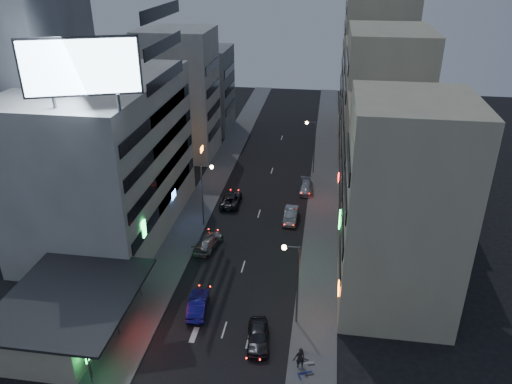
% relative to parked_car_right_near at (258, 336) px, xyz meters
% --- Properties ---
extents(ground, '(180.00, 180.00, 0.00)m').
position_rel_parked_car_right_near_xyz_m(ground, '(-3.24, -2.82, -0.78)').
color(ground, black).
rests_on(ground, ground).
extents(sidewalk_left, '(4.00, 120.00, 0.12)m').
position_rel_parked_car_right_near_xyz_m(sidewalk_left, '(-11.24, 27.18, -0.72)').
color(sidewalk_left, '#4C4C4F').
rests_on(sidewalk_left, ground).
extents(sidewalk_right, '(4.00, 120.00, 0.12)m').
position_rel_parked_car_right_near_xyz_m(sidewalk_right, '(4.76, 27.18, -0.72)').
color(sidewalk_right, '#4C4C4F').
rests_on(sidewalk_right, ground).
extents(food_court, '(11.00, 13.00, 3.88)m').
position_rel_parked_car_right_near_xyz_m(food_court, '(-17.14, -0.82, 1.20)').
color(food_court, beige).
rests_on(food_court, ground).
extents(white_building, '(14.00, 24.00, 18.00)m').
position_rel_parked_car_right_near_xyz_m(white_building, '(-20.24, 17.18, 8.22)').
color(white_building, beige).
rests_on(white_building, ground).
extents(grey_tower, '(10.00, 14.00, 34.00)m').
position_rel_parked_car_right_near_xyz_m(grey_tower, '(-29.24, 20.18, 16.22)').
color(grey_tower, gray).
rests_on(grey_tower, ground).
extents(shophouse_near, '(10.00, 11.00, 20.00)m').
position_rel_parked_car_right_near_xyz_m(shophouse_near, '(11.76, 7.68, 9.22)').
color(shophouse_near, beige).
rests_on(shophouse_near, ground).
extents(shophouse_mid, '(11.00, 12.00, 16.00)m').
position_rel_parked_car_right_near_xyz_m(shophouse_mid, '(12.26, 19.18, 7.22)').
color(shophouse_mid, tan).
rests_on(shophouse_mid, ground).
extents(shophouse_far, '(10.00, 14.00, 22.00)m').
position_rel_parked_car_right_near_xyz_m(shophouse_far, '(11.76, 32.18, 10.22)').
color(shophouse_far, beige).
rests_on(shophouse_far, ground).
extents(far_left_a, '(11.00, 10.00, 20.00)m').
position_rel_parked_car_right_near_xyz_m(far_left_a, '(-18.74, 42.18, 9.22)').
color(far_left_a, beige).
rests_on(far_left_a, ground).
extents(far_left_b, '(12.00, 10.00, 15.00)m').
position_rel_parked_car_right_near_xyz_m(far_left_b, '(-19.24, 55.18, 6.72)').
color(far_left_b, gray).
rests_on(far_left_b, ground).
extents(far_right_a, '(11.00, 12.00, 18.00)m').
position_rel_parked_car_right_near_xyz_m(far_right_a, '(12.26, 47.18, 8.22)').
color(far_right_a, tan).
rests_on(far_right_a, ground).
extents(far_right_b, '(12.00, 12.00, 24.00)m').
position_rel_parked_car_right_near_xyz_m(far_right_b, '(12.76, 61.18, 11.22)').
color(far_right_b, beige).
rests_on(far_right_b, ground).
extents(billboard, '(9.52, 3.75, 6.20)m').
position_rel_parked_car_right_near_xyz_m(billboard, '(-16.23, 7.15, 20.88)').
color(billboard, '#595B60').
rests_on(billboard, white_building).
extents(street_lamp_right_near, '(1.60, 0.44, 8.02)m').
position_rel_parked_car_right_near_xyz_m(street_lamp_right_near, '(2.67, 3.18, 4.58)').
color(street_lamp_right_near, '#595B60').
rests_on(street_lamp_right_near, sidewalk_right).
extents(street_lamp_left, '(1.60, 0.44, 8.02)m').
position_rel_parked_car_right_near_xyz_m(street_lamp_left, '(-9.14, 19.18, 4.58)').
color(street_lamp_left, '#595B60').
rests_on(street_lamp_left, sidewalk_left).
extents(street_lamp_right_far, '(1.60, 0.44, 8.02)m').
position_rel_parked_car_right_near_xyz_m(street_lamp_right_far, '(2.67, 37.18, 4.58)').
color(street_lamp_right_far, '#595B60').
rests_on(street_lamp_right_far, sidewalk_right).
extents(parked_car_right_near, '(2.42, 4.79, 1.57)m').
position_rel_parked_car_right_near_xyz_m(parked_car_right_near, '(0.00, 0.00, 0.00)').
color(parked_car_right_near, '#27272D').
rests_on(parked_car_right_near, ground).
extents(parked_car_right_mid, '(1.65, 4.56, 1.49)m').
position_rel_parked_car_right_near_xyz_m(parked_car_right_mid, '(0.94, 22.03, -0.04)').
color(parked_car_right_mid, '#A2A4AA').
rests_on(parked_car_right_mid, ground).
extents(parked_car_left, '(2.50, 5.27, 1.45)m').
position_rel_parked_car_right_near_xyz_m(parked_car_left, '(-7.33, 25.38, -0.06)').
color(parked_car_left, '#242529').
rests_on(parked_car_left, ground).
extents(parked_car_right_far, '(2.12, 4.70, 1.34)m').
position_rel_parked_car_right_near_xyz_m(parked_car_right_far, '(2.36, 30.63, -0.12)').
color(parked_car_right_far, '#989BA0').
rests_on(parked_car_right_far, ground).
extents(road_car_blue, '(2.22, 4.88, 1.55)m').
position_rel_parked_car_right_near_xyz_m(road_car_blue, '(-6.19, 3.42, -0.01)').
color(road_car_blue, navy).
rests_on(road_car_blue, ground).
extents(road_car_silver, '(2.88, 5.43, 1.50)m').
position_rel_parked_car_right_near_xyz_m(road_car_silver, '(-7.84, 14.38, -0.03)').
color(road_car_silver, '#979B9E').
rests_on(road_car_silver, ground).
extents(person, '(0.82, 0.65, 1.96)m').
position_rel_parked_car_right_near_xyz_m(person, '(3.77, -2.30, 0.32)').
color(person, black).
rests_on(person, sidewalk_right).
extents(scooter_black_a, '(1.22, 1.84, 1.07)m').
position_rel_parked_car_right_near_xyz_m(scooter_black_a, '(4.21, -4.48, -0.13)').
color(scooter_black_a, black).
rests_on(scooter_black_a, sidewalk_right).
extents(scooter_blue, '(1.30, 1.94, 1.13)m').
position_rel_parked_car_right_near_xyz_m(scooter_blue, '(4.75, -2.55, -0.10)').
color(scooter_blue, navy).
rests_on(scooter_blue, sidewalk_right).
extents(scooter_black_b, '(1.13, 1.84, 1.07)m').
position_rel_parked_car_right_near_xyz_m(scooter_black_b, '(4.49, -1.42, -0.13)').
color(scooter_black_b, black).
rests_on(scooter_black_b, sidewalk_right).
extents(scooter_silver_b, '(0.97, 1.73, 1.00)m').
position_rel_parked_car_right_near_xyz_m(scooter_silver_b, '(4.86, -1.55, -0.16)').
color(scooter_silver_b, '#95969C').
rests_on(scooter_silver_b, sidewalk_right).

